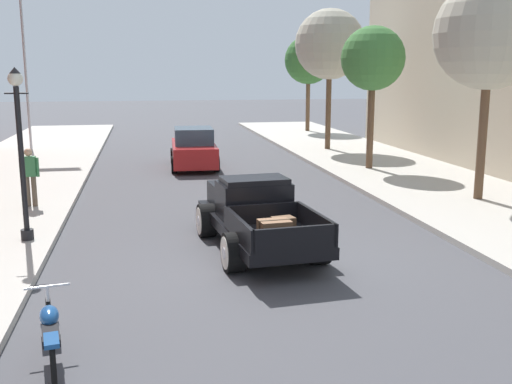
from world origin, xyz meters
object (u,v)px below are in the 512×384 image
object	(u,v)px
pedestrian_sidewalk_left	(30,174)
street_tree_second	(373,59)
hotrod_truck_black	(255,214)
street_lamp_near	(20,142)
street_tree_third	(330,45)
street_tree_farthest	(309,60)
motorcycle_parked	(51,333)
flagpole	(28,31)
street_tree_nearest	(490,34)
car_background_red	(194,149)

from	to	relation	value
pedestrian_sidewalk_left	street_tree_second	distance (m)	13.22
hotrod_truck_black	street_lamp_near	xyz separation A→B (m)	(-5.08, 0.97, 1.63)
street_tree_third	street_tree_farthest	world-z (taller)	street_tree_third
motorcycle_parked	street_tree_third	distance (m)	23.31
pedestrian_sidewalk_left	street_tree_farthest	world-z (taller)	street_tree_farthest
street_tree_third	street_tree_farthest	size ratio (longest dim) A/B	1.13
street_lamp_near	flagpole	bearing A→B (deg)	98.48
hotrod_truck_black	motorcycle_parked	world-z (taller)	hotrod_truck_black
street_tree_second	street_lamp_near	bearing A→B (deg)	-143.68
street_lamp_near	street_tree_nearest	bearing A→B (deg)	10.20
hotrod_truck_black	street_tree_third	xyz separation A→B (m)	(6.48, 15.41, 4.38)
motorcycle_parked	street_tree_second	distance (m)	17.95
flagpole	street_tree_nearest	size ratio (longest dim) A/B	1.43
street_tree_second	car_background_red	bearing A→B (deg)	161.11
street_tree_nearest	street_tree_second	bearing A→B (deg)	100.20
flagpole	street_tree_farthest	xyz separation A→B (m)	(15.51, 6.58, -1.22)
street_tree_second	street_tree_nearest	bearing A→B (deg)	-79.80
street_tree_second	hotrod_truck_black	bearing A→B (deg)	-124.03
motorcycle_parked	street_tree_farthest	bearing A→B (deg)	68.37
hotrod_truck_black	street_tree_nearest	xyz separation A→B (m)	(7.41, 3.21, 4.18)
hotrod_truck_black	car_background_red	xyz separation A→B (m)	(-0.41, 11.64, 0.01)
motorcycle_parked	street_tree_farthest	size ratio (longest dim) A/B	0.35
hotrod_truck_black	street_tree_third	distance (m)	17.28
hotrod_truck_black	street_tree_nearest	bearing A→B (deg)	23.45
street_tree_nearest	street_tree_farthest	size ratio (longest dim) A/B	1.08
hotrod_truck_black	car_background_red	size ratio (longest dim) A/B	1.16
car_background_red	pedestrian_sidewalk_left	world-z (taller)	pedestrian_sidewalk_left
street_lamp_near	street_tree_third	bearing A→B (deg)	51.33
motorcycle_parked	pedestrian_sidewalk_left	xyz separation A→B (m)	(-1.85, 9.58, 0.64)
pedestrian_sidewalk_left	street_tree_third	size ratio (longest dim) A/B	0.25
street_tree_farthest	street_tree_second	bearing A→B (deg)	-96.12
flagpole	street_tree_nearest	distance (m)	20.94
street_lamp_near	street_tree_farthest	size ratio (longest dim) A/B	0.65
car_background_red	street_tree_second	distance (m)	7.95
motorcycle_parked	car_background_red	xyz separation A→B (m)	(3.33, 16.65, 0.33)
street_lamp_near	street_tree_nearest	size ratio (longest dim) A/B	0.60
car_background_red	street_tree_second	world-z (taller)	street_tree_second
street_tree_second	motorcycle_parked	bearing A→B (deg)	-124.98
hotrod_truck_black	car_background_red	distance (m)	11.64
hotrod_truck_black	flagpole	size ratio (longest dim) A/B	0.55
hotrod_truck_black	flagpole	distance (m)	19.99
street_tree_nearest	motorcycle_parked	bearing A→B (deg)	-143.57
motorcycle_parked	flagpole	size ratio (longest dim) A/B	0.23
street_tree_farthest	hotrod_truck_black	bearing A→B (deg)	-107.99
pedestrian_sidewalk_left	flagpole	xyz separation A→B (m)	(-2.00, 13.23, 4.68)
street_lamp_near	flagpole	world-z (taller)	flagpole
street_lamp_near	flagpole	size ratio (longest dim) A/B	0.42
hotrod_truck_black	street_tree_farthest	distance (m)	25.92
street_tree_third	street_tree_farthest	bearing A→B (deg)	80.87
street_lamp_near	flagpole	distance (m)	17.36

